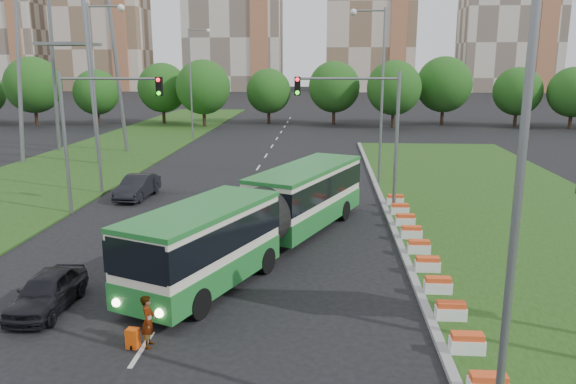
# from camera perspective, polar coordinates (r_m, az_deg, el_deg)

# --- Properties ---
(ground) EXTENTS (360.00, 360.00, 0.00)m
(ground) POSITION_cam_1_polar(r_m,az_deg,el_deg) (22.91, -2.63, -8.68)
(ground) COLOR black
(ground) RESTS_ON ground
(grass_median) EXTENTS (14.00, 60.00, 0.15)m
(grass_median) POSITION_cam_1_polar(r_m,az_deg,el_deg) (32.11, 22.87, -3.16)
(grass_median) COLOR #1F4413
(grass_median) RESTS_ON ground
(median_kerb) EXTENTS (0.30, 60.00, 0.18)m
(median_kerb) POSITION_cam_1_polar(r_m,az_deg,el_deg) (30.54, 10.44, -3.10)
(median_kerb) COLOR gray
(median_kerb) RESTS_ON ground
(left_verge) EXTENTS (12.00, 110.00, 0.10)m
(left_verge) POSITION_cam_1_polar(r_m,az_deg,el_deg) (51.16, -19.85, 2.81)
(left_verge) COLOR #1F4413
(left_verge) RESTS_ON ground
(lane_markings) EXTENTS (0.20, 100.00, 0.01)m
(lane_markings) POSITION_cam_1_polar(r_m,az_deg,el_deg) (42.35, -3.67, 1.50)
(lane_markings) COLOR beige
(lane_markings) RESTS_ON ground
(flower_planters) EXTENTS (1.10, 20.30, 0.60)m
(flower_planters) POSITION_cam_1_polar(r_m,az_deg,el_deg) (24.77, 13.56, -6.23)
(flower_planters) COLOR white
(flower_planters) RESTS_ON grass_median
(traffic_mast_median) EXTENTS (5.76, 0.32, 8.00)m
(traffic_mast_median) POSITION_cam_1_polar(r_m,az_deg,el_deg) (31.38, 8.10, 7.22)
(traffic_mast_median) COLOR slate
(traffic_mast_median) RESTS_ON ground
(traffic_mast_left) EXTENTS (5.76, 0.32, 8.00)m
(traffic_mast_left) POSITION_cam_1_polar(r_m,az_deg,el_deg) (32.90, -19.31, 6.88)
(traffic_mast_left) COLOR slate
(traffic_mast_left) RESTS_ON ground
(street_lamps) EXTENTS (36.00, 60.00, 12.00)m
(street_lamps) POSITION_cam_1_polar(r_m,az_deg,el_deg) (31.71, -6.18, 8.51)
(street_lamps) COLOR slate
(street_lamps) RESTS_ON ground
(tree_line) EXTENTS (120.00, 8.00, 9.00)m
(tree_line) POSITION_cam_1_polar(r_m,az_deg,el_deg) (76.61, 9.59, 9.92)
(tree_line) COLOR #194813
(tree_line) RESTS_ON ground
(apartment_tower_west) EXTENTS (26.00, 15.00, 48.00)m
(apartment_tower_west) POSITION_cam_1_polar(r_m,az_deg,el_deg) (184.60, -18.52, 17.26)
(apartment_tower_west) COLOR beige
(apartment_tower_west) RESTS_ON ground
(apartment_tower_cwest) EXTENTS (28.00, 15.00, 52.00)m
(apartment_tower_cwest) POSITION_cam_1_polar(r_m,az_deg,el_deg) (174.21, -5.59, 18.80)
(apartment_tower_cwest) COLOR beige
(apartment_tower_cwest) RESTS_ON ground
(apartment_tower_ceast) EXTENTS (25.00, 15.00, 50.00)m
(apartment_tower_ceast) POSITION_cam_1_polar(r_m,az_deg,el_deg) (172.39, 8.38, 18.45)
(apartment_tower_ceast) COLOR beige
(apartment_tower_ceast) RESTS_ON ground
(apartment_tower_east) EXTENTS (27.00, 15.00, 47.00)m
(apartment_tower_east) POSITION_cam_1_polar(r_m,az_deg,el_deg) (179.65, 21.78, 16.99)
(apartment_tower_east) COLOR beige
(apartment_tower_east) RESTS_ON ground
(midrise_west) EXTENTS (22.00, 14.00, 36.00)m
(midrise_west) POSITION_cam_1_polar(r_m,az_deg,el_deg) (197.16, -26.75, 14.50)
(midrise_west) COLOR beige
(midrise_west) RESTS_ON ground
(articulated_bus) EXTENTS (2.69, 17.28, 2.84)m
(articulated_bus) POSITION_cam_1_polar(r_m,az_deg,el_deg) (25.45, -2.80, -2.30)
(articulated_bus) COLOR silver
(articulated_bus) RESTS_ON ground
(car_left_near) EXTENTS (1.67, 4.02, 1.36)m
(car_left_near) POSITION_cam_1_polar(r_m,az_deg,el_deg) (21.58, -23.27, -9.24)
(car_left_near) COLOR black
(car_left_near) RESTS_ON ground
(car_left_far) EXTENTS (1.84, 4.51, 1.46)m
(car_left_far) POSITION_cam_1_polar(r_m,az_deg,el_deg) (36.99, -15.05, 0.52)
(car_left_far) COLOR black
(car_left_far) RESTS_ON ground
(pedestrian) EXTENTS (0.45, 0.63, 1.65)m
(pedestrian) POSITION_cam_1_polar(r_m,az_deg,el_deg) (17.94, -14.02, -12.62)
(pedestrian) COLOR gray
(pedestrian) RESTS_ON ground
(shopping_trolley) EXTENTS (0.36, 0.38, 0.61)m
(shopping_trolley) POSITION_cam_1_polar(r_m,az_deg,el_deg) (18.21, -15.50, -14.13)
(shopping_trolley) COLOR #FF550D
(shopping_trolley) RESTS_ON ground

